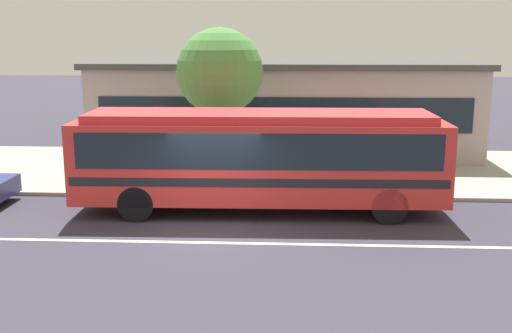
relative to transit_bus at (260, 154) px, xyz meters
The scene contains 8 objects.
ground_plane 2.90m from the transit_bus, 119.27° to the right, with size 120.00×120.00×0.00m, color #353340.
sidewalk_slab 5.71m from the transit_bus, 102.13° to the left, with size 60.00×8.00×0.12m, color #A19C8F.
lane_stripe_center 3.51m from the transit_bus, 111.96° to the right, with size 56.00×0.16×0.01m, color silver.
transit_bus is the anchor object (origin of this frame).
pedestrian_waiting_near_sign 4.01m from the transit_bus, 62.41° to the left, with size 0.48×0.48×1.60m.
bus_stop_sign 4.48m from the transit_bus, 28.59° to the left, with size 0.15×0.44×2.47m.
street_tree_near_stop 4.44m from the transit_bus, 112.98° to the left, with size 2.93×2.93×5.18m.
station_building 10.41m from the transit_bus, 86.57° to the left, with size 15.97×8.79×3.95m.
Camera 1 is at (1.95, -15.34, 5.10)m, focal length 43.42 mm.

